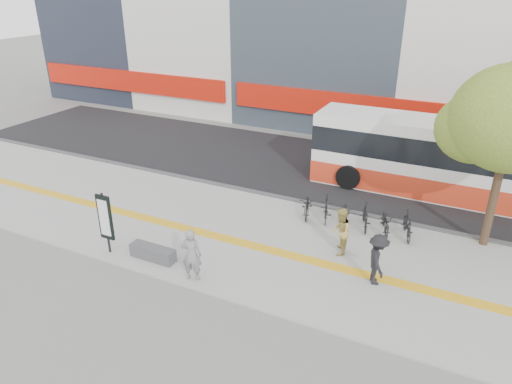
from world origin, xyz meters
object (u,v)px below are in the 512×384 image
at_px(bus, 454,163).
at_px(pedestrian_dark, 377,260).
at_px(seated_woman, 191,255).
at_px(bench, 153,253).
at_px(signboard, 105,218).
at_px(pedestrian_tan, 340,232).
at_px(street_tree, 511,120).

height_order(bus, pedestrian_dark, bus).
bearing_deg(seated_woman, bench, -27.89).
distance_m(seated_woman, pedestrian_dark, 5.61).
height_order(signboard, pedestrian_tan, signboard).
bearing_deg(pedestrian_dark, pedestrian_tan, 28.78).
bearing_deg(pedestrian_tan, pedestrian_dark, 41.11).
relative_size(pedestrian_tan, pedestrian_dark, 1.00).
bearing_deg(bus, pedestrian_dark, -99.85).
distance_m(bench, seated_woman, 1.95).
height_order(signboard, seated_woman, signboard).
distance_m(bench, signboard, 1.94).
height_order(bench, street_tree, street_tree).
distance_m(bench, pedestrian_dark, 7.21).
distance_m(street_tree, pedestrian_tan, 6.39).
xyz_separation_m(signboard, street_tree, (11.38, 6.33, 3.15)).
bearing_deg(street_tree, signboard, -150.93).
relative_size(street_tree, seated_woman, 3.64).
xyz_separation_m(bus, pedestrian_dark, (-1.35, -7.78, -0.63)).
xyz_separation_m(bus, seated_woman, (-6.47, -10.07, -0.59)).
bearing_deg(bus, signboard, -134.62).
relative_size(street_tree, pedestrian_dark, 3.82).
bearing_deg(pedestrian_tan, bench, -72.31).
bearing_deg(seated_woman, street_tree, -157.64).
relative_size(signboard, street_tree, 0.35).
height_order(bus, seated_woman, bus).
bearing_deg(pedestrian_tan, bus, 145.05).
relative_size(bench, street_tree, 0.25).
bearing_deg(street_tree, seated_woman, -141.32).
relative_size(signboard, seated_woman, 1.27).
height_order(bench, signboard, signboard).
distance_m(bus, pedestrian_tan, 7.26).
bearing_deg(street_tree, bus, 112.28).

